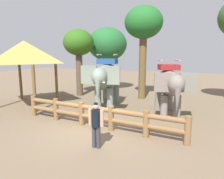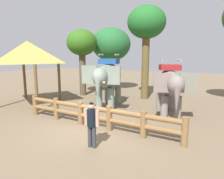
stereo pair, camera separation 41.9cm
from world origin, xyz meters
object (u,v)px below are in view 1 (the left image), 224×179
(tourist_woman_in_black, at_px, (96,122))
(tree_back_center, at_px, (107,45))
(log_fence, at_px, (96,114))
(tree_far_right, at_px, (144,26))
(elephant_near_left, at_px, (107,78))
(thatched_shelter, at_px, (24,53))
(tree_deep_back, at_px, (79,45))
(elephant_center, at_px, (169,85))

(tourist_woman_in_black, height_order, tree_back_center, tree_back_center)
(log_fence, distance_m, tree_far_right, 7.91)
(log_fence, xyz_separation_m, elephant_near_left, (-1.05, 3.26, 1.16))
(thatched_shelter, bearing_deg, log_fence, -16.97)
(tree_back_center, xyz_separation_m, tree_deep_back, (-1.05, -2.76, -0.08))
(elephant_near_left, xyz_separation_m, tree_back_center, (-2.39, 5.15, 2.13))
(log_fence, xyz_separation_m, elephant_center, (2.54, 3.14, 1.01))
(log_fence, relative_size, tree_far_right, 1.21)
(thatched_shelter, xyz_separation_m, tree_back_center, (2.41, 6.62, 0.66))
(elephant_center, bearing_deg, thatched_shelter, -170.83)
(elephant_center, bearing_deg, log_fence, -128.96)
(elephant_center, xyz_separation_m, tourist_woman_in_black, (-1.60, -4.82, -0.69))
(tree_deep_back, bearing_deg, tree_back_center, 69.16)
(tree_back_center, xyz_separation_m, tree_far_right, (3.62, -1.87, 1.15))
(elephant_center, distance_m, thatched_shelter, 8.65)
(log_fence, relative_size, tree_back_center, 1.44)
(thatched_shelter, relative_size, tree_back_center, 0.82)
(elephant_near_left, bearing_deg, thatched_shelter, -162.92)
(elephant_near_left, bearing_deg, tourist_woman_in_black, -68.10)
(tree_far_right, height_order, tree_deep_back, tree_far_right)
(elephant_near_left, height_order, tourist_woman_in_black, elephant_near_left)
(tree_far_right, bearing_deg, elephant_center, -55.25)
(log_fence, height_order, tree_deep_back, tree_deep_back)
(elephant_center, distance_m, tourist_woman_in_black, 5.13)
(thatched_shelter, height_order, tree_back_center, tree_back_center)
(elephant_near_left, bearing_deg, elephant_center, -1.95)
(elephant_center, xyz_separation_m, thatched_shelter, (-8.39, -1.35, 1.63))
(log_fence, relative_size, elephant_near_left, 2.06)
(tourist_woman_in_black, relative_size, thatched_shelter, 0.36)
(log_fence, relative_size, tourist_woman_in_black, 4.87)
(elephant_near_left, bearing_deg, tree_far_right, 69.49)
(thatched_shelter, bearing_deg, tree_far_right, 38.26)
(tree_far_right, xyz_separation_m, tree_deep_back, (-4.67, -0.89, -1.23))
(tree_back_center, bearing_deg, thatched_shelter, -110.00)
(elephant_near_left, xyz_separation_m, thatched_shelter, (-4.80, -1.48, 1.47))
(thatched_shelter, xyz_separation_m, tree_far_right, (6.03, 4.75, 1.81))
(tourist_woman_in_black, xyz_separation_m, tree_back_center, (-4.38, 10.09, 2.98))
(elephant_near_left, relative_size, tree_deep_back, 0.76)
(tree_deep_back, bearing_deg, tourist_woman_in_black, -53.47)
(elephant_near_left, distance_m, tree_far_right, 4.80)
(elephant_near_left, height_order, tree_far_right, tree_far_right)
(elephant_near_left, distance_m, tourist_woman_in_black, 5.39)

